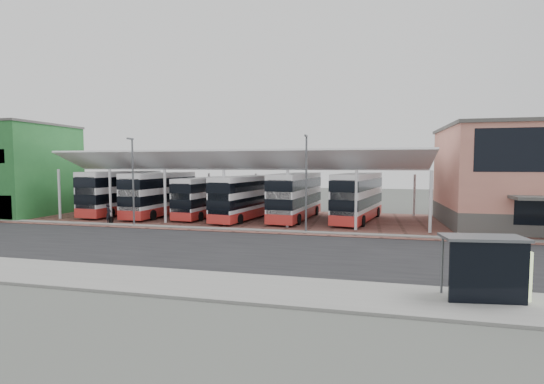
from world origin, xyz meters
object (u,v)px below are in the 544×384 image
(bus_5, at_px, (358,197))
(bus_shelter, at_px, (493,262))
(bus_1, at_px, (161,194))
(bus_3, at_px, (244,198))
(bus_2, at_px, (205,197))
(bus_4, at_px, (296,196))
(bus_0, at_px, (123,193))
(pedestrian, at_px, (109,213))

(bus_5, distance_m, bus_shelter, 23.60)
(bus_1, height_order, bus_3, bus_1)
(bus_2, relative_size, bus_4, 0.89)
(bus_2, distance_m, bus_4, 9.92)
(bus_4, distance_m, bus_5, 6.24)
(bus_3, height_order, bus_shelter, bus_3)
(bus_4, xyz_separation_m, bus_5, (6.23, 0.37, 0.01))
(bus_0, bearing_deg, bus_5, 4.17)
(bus_5, bearing_deg, bus_2, -165.90)
(bus_1, relative_size, bus_5, 0.98)
(bus_1, relative_size, bus_4, 0.99)
(bus_3, relative_size, bus_5, 0.93)
(bus_5, bearing_deg, bus_3, -160.54)
(bus_0, relative_size, bus_2, 1.15)
(bus_4, height_order, bus_5, bus_5)
(bus_1, distance_m, pedestrian, 6.87)
(bus_5, bearing_deg, bus_0, -167.12)
(bus_5, height_order, bus_shelter, bus_5)
(bus_1, distance_m, bus_3, 9.89)
(bus_0, xyz_separation_m, bus_3, (14.91, -1.10, -0.21))
(bus_1, height_order, bus_4, bus_4)
(bus_3, relative_size, bus_shelter, 3.23)
(bus_1, xyz_separation_m, bus_shelter, (27.01, -22.07, -0.64))
(bus_3, height_order, bus_4, bus_4)
(bus_0, height_order, bus_2, bus_0)
(bus_0, xyz_separation_m, pedestrian, (3.10, -6.87, -1.48))
(bus_3, xyz_separation_m, bus_shelter, (17.15, -21.40, -0.50))
(bus_4, relative_size, bus_5, 0.99)
(bus_0, relative_size, bus_5, 1.01)
(bus_0, xyz_separation_m, bus_1, (5.04, -0.43, -0.07))
(bus_1, distance_m, bus_5, 21.33)
(bus_3, distance_m, pedestrian, 13.21)
(bus_1, relative_size, pedestrian, 6.22)
(bus_1, xyz_separation_m, bus_2, (5.16, 0.24, -0.25))
(bus_0, distance_m, bus_2, 10.21)
(bus_5, bearing_deg, pedestrian, -150.63)
(bus_1, relative_size, bus_3, 1.05)
(bus_0, relative_size, bus_shelter, 3.50)
(bus_0, height_order, bus_3, bus_0)
(bus_4, distance_m, bus_shelter, 25.50)
(bus_4, bearing_deg, bus_1, -172.04)
(bus_1, height_order, bus_2, bus_1)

